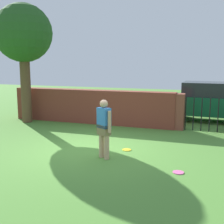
# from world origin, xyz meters

# --- Properties ---
(ground_plane) EXTENTS (40.00, 40.00, 0.00)m
(ground_plane) POSITION_xyz_m (0.00, 0.00, 0.00)
(ground_plane) COLOR #4C8433
(brick_wall) EXTENTS (7.14, 0.50, 1.43)m
(brick_wall) POSITION_xyz_m (-1.50, 3.66, 0.71)
(brick_wall) COLOR brown
(brick_wall) RESTS_ON ground
(tree) EXTENTS (2.43, 2.43, 5.01)m
(tree) POSITION_xyz_m (-4.24, 2.95, 3.71)
(tree) COLOR brown
(tree) RESTS_ON ground
(person) EXTENTS (0.48, 0.37, 1.62)m
(person) POSITION_xyz_m (0.68, -0.54, 0.90)
(person) COLOR tan
(person) RESTS_ON ground
(fence_gate) EXTENTS (2.46, 0.44, 1.40)m
(fence_gate) POSITION_xyz_m (3.18, 3.66, 0.70)
(fence_gate) COLOR brown
(fence_gate) RESTS_ON ground
(car) EXTENTS (4.26, 2.03, 1.72)m
(car) POSITION_xyz_m (3.12, 5.76, 0.86)
(car) COLOR #0C4C2D
(car) RESTS_ON ground
(frisbee_yellow) EXTENTS (0.27, 0.27, 0.02)m
(frisbee_yellow) POSITION_xyz_m (1.06, 0.37, 0.01)
(frisbee_yellow) COLOR yellow
(frisbee_yellow) RESTS_ON ground
(frisbee_pink) EXTENTS (0.27, 0.27, 0.02)m
(frisbee_pink) POSITION_xyz_m (2.74, -0.98, 0.01)
(frisbee_pink) COLOR pink
(frisbee_pink) RESTS_ON ground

